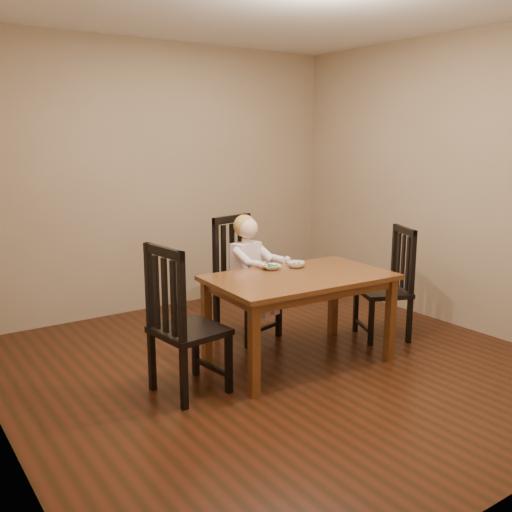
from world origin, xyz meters
TOP-DOWN VIEW (x-y plane):
  - room at (0.00, 0.00)m, footprint 4.01×4.01m
  - dining_table at (0.20, -0.01)m, footprint 1.46×0.92m
  - chair_child at (0.16, 0.73)m, footprint 0.56×0.54m
  - chair_left at (-0.84, -0.03)m, footprint 0.49×0.51m
  - chair_right at (1.21, -0.02)m, footprint 0.55×0.56m
  - toddler at (0.17, 0.68)m, footprint 0.43×0.49m
  - bowl_peas at (0.13, 0.27)m, footprint 0.19×0.19m
  - bowl_veg at (0.34, 0.22)m, footprint 0.18×0.18m
  - fork at (0.09, 0.26)m, footprint 0.09×0.10m

SIDE VIEW (x-z plane):
  - chair_right at x=1.21m, z-range -0.02..0.98m
  - chair_left at x=-0.84m, z-range -0.02..1.05m
  - chair_child at x=0.16m, z-range -0.02..1.06m
  - dining_table at x=0.20m, z-range 0.27..0.98m
  - toddler at x=0.17m, z-range 0.38..0.96m
  - bowl_peas at x=0.13m, z-range 0.71..0.75m
  - bowl_veg at x=0.34m, z-range 0.71..0.76m
  - fork at x=0.09m, z-range 0.73..0.78m
  - room at x=0.00m, z-range 0.00..2.71m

